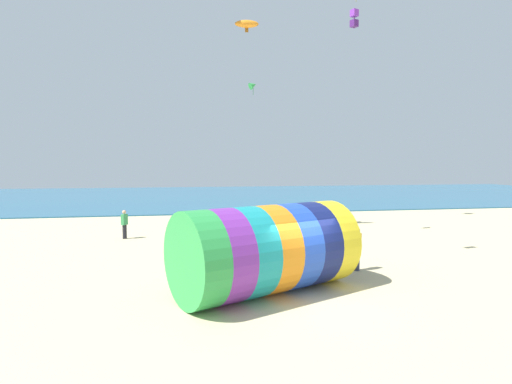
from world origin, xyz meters
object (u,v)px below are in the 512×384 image
at_px(giant_inflatable_tube, 267,249).
at_px(bystander_near_water, 124,224).
at_px(kite_purple_box, 354,18).
at_px(kite_orange_parafoil, 247,24).
at_px(kite_green_delta, 253,85).
at_px(kite_handler, 357,248).

xyz_separation_m(giant_inflatable_tube, bystander_near_water, (-6.22, 11.01, -0.63)).
xyz_separation_m(kite_purple_box, kite_orange_parafoil, (-3.36, 8.82, 2.53)).
xyz_separation_m(giant_inflatable_tube, kite_orange_parafoil, (1.25, 12.53, 11.70)).
bearing_deg(kite_orange_parafoil, giant_inflatable_tube, -95.70).
bearing_deg(giant_inflatable_tube, kite_green_delta, 81.89).
height_order(kite_purple_box, bystander_near_water, kite_purple_box).
distance_m(kite_handler, bystander_near_water, 13.71).
xyz_separation_m(kite_handler, kite_orange_parafoil, (-2.94, 10.44, 12.27)).
bearing_deg(kite_green_delta, kite_purple_box, -80.45).
xyz_separation_m(giant_inflatable_tube, kite_purple_box, (4.61, 3.71, 9.17)).
relative_size(kite_handler, kite_green_delta, 1.67).
height_order(kite_handler, kite_green_delta, kite_green_delta).
xyz_separation_m(giant_inflatable_tube, kite_handler, (4.19, 2.09, -0.57)).
bearing_deg(kite_orange_parafoil, bystander_near_water, -168.52).
height_order(kite_orange_parafoil, bystander_near_water, kite_orange_parafoil).
bearing_deg(bystander_near_water, kite_purple_box, -33.97).
relative_size(kite_handler, kite_purple_box, 2.29).
xyz_separation_m(kite_purple_box, bystander_near_water, (-10.83, 7.30, -9.81)).
bearing_deg(kite_handler, kite_orange_parafoil, 105.71).
bearing_deg(kite_handler, bystander_near_water, 139.39).
height_order(kite_green_delta, bystander_near_water, kite_green_delta).
relative_size(kite_purple_box, kite_green_delta, 0.73).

